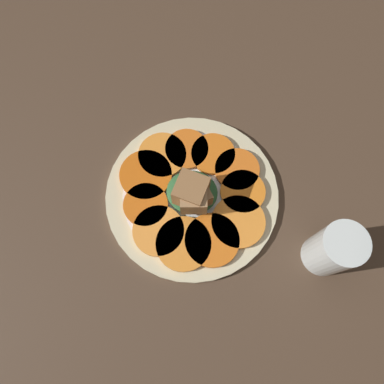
# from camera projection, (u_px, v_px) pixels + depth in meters

# --- Properties ---
(table_slab) EXTENTS (1.20, 1.20, 0.02)m
(table_slab) POSITION_uv_depth(u_px,v_px,m) (192.00, 198.00, 0.63)
(table_slab) COLOR #4C3828
(table_slab) RESTS_ON ground
(plate) EXTENTS (0.28, 0.28, 0.01)m
(plate) POSITION_uv_depth(u_px,v_px,m) (192.00, 195.00, 0.61)
(plate) COLOR beige
(plate) RESTS_ON table_slab
(carrot_slice_0) EXTENTS (0.07, 0.07, 0.01)m
(carrot_slice_0) POSITION_uv_depth(u_px,v_px,m) (243.00, 192.00, 0.61)
(carrot_slice_0) COLOR orange
(carrot_slice_0) RESTS_ON plate
(carrot_slice_1) EXTENTS (0.07, 0.07, 0.01)m
(carrot_slice_1) POSITION_uv_depth(u_px,v_px,m) (237.00, 169.00, 0.62)
(carrot_slice_1) COLOR orange
(carrot_slice_1) RESTS_ON plate
(carrot_slice_2) EXTENTS (0.07, 0.07, 0.01)m
(carrot_slice_2) POSITION_uv_depth(u_px,v_px,m) (213.00, 154.00, 0.63)
(carrot_slice_2) COLOR orange
(carrot_slice_2) RESTS_ON plate
(carrot_slice_3) EXTENTS (0.07, 0.07, 0.01)m
(carrot_slice_3) POSITION_uv_depth(u_px,v_px,m) (187.00, 149.00, 0.63)
(carrot_slice_3) COLOR orange
(carrot_slice_3) RESTS_ON plate
(carrot_slice_4) EXTENTS (0.08, 0.08, 0.01)m
(carrot_slice_4) POSITION_uv_depth(u_px,v_px,m) (162.00, 155.00, 0.63)
(carrot_slice_4) COLOR orange
(carrot_slice_4) RESTS_ON plate
(carrot_slice_5) EXTENTS (0.09, 0.09, 0.01)m
(carrot_slice_5) POSITION_uv_depth(u_px,v_px,m) (146.00, 175.00, 0.62)
(carrot_slice_5) COLOR #D55F13
(carrot_slice_5) RESTS_ON plate
(carrot_slice_6) EXTENTS (0.07, 0.07, 0.01)m
(carrot_slice_6) POSITION_uv_depth(u_px,v_px,m) (146.00, 205.00, 0.60)
(carrot_slice_6) COLOR #D66115
(carrot_slice_6) RESTS_ON plate
(carrot_slice_7) EXTENTS (0.08, 0.08, 0.01)m
(carrot_slice_7) POSITION_uv_depth(u_px,v_px,m) (158.00, 231.00, 0.59)
(carrot_slice_7) COLOR orange
(carrot_slice_7) RESTS_ON plate
(carrot_slice_8) EXTENTS (0.09, 0.09, 0.01)m
(carrot_slice_8) POSITION_uv_depth(u_px,v_px,m) (183.00, 244.00, 0.58)
(carrot_slice_8) COLOR orange
(carrot_slice_8) RESTS_ON plate
(carrot_slice_9) EXTENTS (0.09, 0.09, 0.01)m
(carrot_slice_9) POSITION_uv_depth(u_px,v_px,m) (212.00, 240.00, 0.58)
(carrot_slice_9) COLOR orange
(carrot_slice_9) RESTS_ON plate
(carrot_slice_10) EXTENTS (0.09, 0.09, 0.01)m
(carrot_slice_10) POSITION_uv_depth(u_px,v_px,m) (238.00, 222.00, 0.59)
(carrot_slice_10) COLOR orange
(carrot_slice_10) RESTS_ON plate
(center_pile) EXTENTS (0.08, 0.08, 0.07)m
(center_pile) POSITION_uv_depth(u_px,v_px,m) (192.00, 193.00, 0.58)
(center_pile) COLOR #2D6033
(center_pile) RESTS_ON plate
(fork) EXTENTS (0.19, 0.05, 0.00)m
(fork) POSITION_uv_depth(u_px,v_px,m) (189.00, 164.00, 0.62)
(fork) COLOR silver
(fork) RESTS_ON plate
(water_glass) EXTENTS (0.06, 0.06, 0.11)m
(water_glass) POSITION_uv_depth(u_px,v_px,m) (333.00, 250.00, 0.54)
(water_glass) COLOR silver
(water_glass) RESTS_ON table_slab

